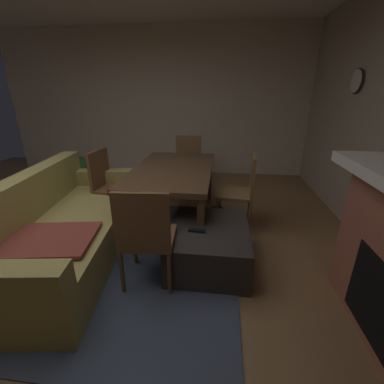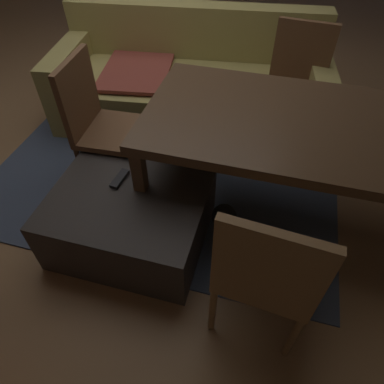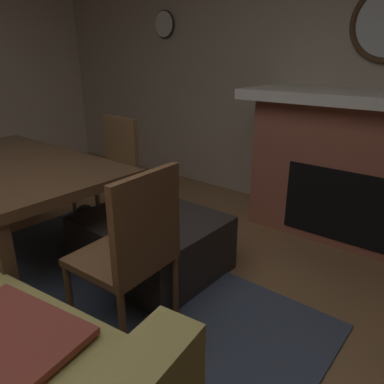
# 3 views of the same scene
# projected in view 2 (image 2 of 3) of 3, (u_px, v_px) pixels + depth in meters

# --- Properties ---
(floor) EXTENTS (8.49, 8.49, 0.00)m
(floor) POSITION_uv_depth(u_px,v_px,m) (151.00, 124.00, 3.18)
(floor) COLOR olive
(area_rug) EXTENTS (2.60, 2.00, 0.01)m
(area_rug) POSITION_uv_depth(u_px,v_px,m) (168.00, 166.00, 2.78)
(area_rug) COLOR #3D475B
(area_rug) RESTS_ON ground
(couch) EXTENTS (2.40, 1.27, 0.86)m
(couch) POSITION_uv_depth(u_px,v_px,m) (191.00, 84.00, 3.09)
(couch) COLOR #9E8E4C
(couch) RESTS_ON ground
(ottoman_coffee_table) EXTENTS (0.91, 0.76, 0.39)m
(ottoman_coffee_table) POSITION_uv_depth(u_px,v_px,m) (131.00, 218.00, 2.16)
(ottoman_coffee_table) COLOR #2D2826
(ottoman_coffee_table) RESTS_ON ground
(tv_remote) EXTENTS (0.06, 0.16, 0.02)m
(tv_remote) POSITION_uv_depth(u_px,v_px,m) (120.00, 179.00, 2.10)
(tv_remote) COLOR black
(tv_remote) RESTS_ON ottoman_coffee_table
(dining_table) EXTENTS (1.69, 0.97, 0.74)m
(dining_table) POSITION_uv_depth(u_px,v_px,m) (290.00, 130.00, 2.01)
(dining_table) COLOR #513823
(dining_table) RESTS_ON ground
(dining_chair_south) EXTENTS (0.48, 0.48, 0.93)m
(dining_chair_south) POSITION_uv_depth(u_px,v_px,m) (266.00, 270.00, 1.53)
(dining_chair_south) COLOR brown
(dining_chair_south) RESTS_ON ground
(dining_chair_north) EXTENTS (0.48, 0.48, 0.93)m
(dining_chair_north) POSITION_uv_depth(u_px,v_px,m) (295.00, 80.00, 2.69)
(dining_chair_north) COLOR brown
(dining_chair_north) RESTS_ON ground
(dining_chair_west) EXTENTS (0.47, 0.47, 0.93)m
(dining_chair_west) POSITION_uv_depth(u_px,v_px,m) (99.00, 119.00, 2.33)
(dining_chair_west) COLOR brown
(dining_chair_west) RESTS_ON ground
(small_dog) EXTENTS (0.53, 0.42, 0.29)m
(small_dog) POSITION_uv_depth(u_px,v_px,m) (247.00, 244.00, 2.06)
(small_dog) COLOR black
(small_dog) RESTS_ON ground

